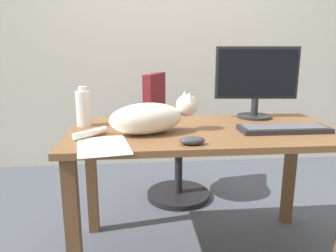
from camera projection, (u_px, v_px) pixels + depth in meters
name	position (u px, v px, depth m)	size (l,w,h in m)	color
back_wall	(172.00, 31.00, 3.02)	(6.00, 0.04, 2.60)	beige
desk	(204.00, 148.00, 1.67)	(1.38, 0.71, 0.72)	brown
office_chair	(172.00, 145.00, 2.42)	(0.51, 0.49, 0.95)	black
monitor	(256.00, 80.00, 1.86)	(0.48, 0.20, 0.42)	#232328
keyboard	(284.00, 129.00, 1.58)	(0.44, 0.15, 0.03)	#232328
cat	(151.00, 117.00, 1.53)	(0.59, 0.28, 0.20)	silver
computer_mouse	(192.00, 141.00, 1.36)	(0.11, 0.06, 0.04)	#333338
paper_sheet	(103.00, 146.00, 1.34)	(0.21, 0.30, 0.00)	white
water_bottle	(84.00, 108.00, 1.69)	(0.08, 0.08, 0.21)	silver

